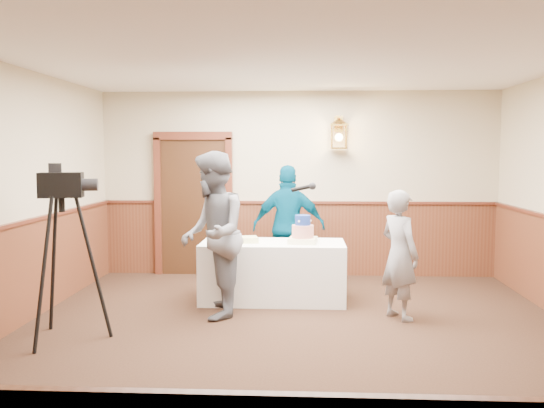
{
  "coord_description": "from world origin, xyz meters",
  "views": [
    {
      "loc": [
        0.08,
        -5.26,
        1.87
      ],
      "look_at": [
        -0.3,
        1.7,
        1.25
      ],
      "focal_mm": 38.0,
      "sensor_mm": 36.0,
      "label": 1
    }
  ],
  "objects": [
    {
      "name": "ground",
      "position": [
        0.0,
        0.0,
        0.0
      ],
      "size": [
        7.0,
        7.0,
        0.0
      ],
      "primitive_type": "plane",
      "color": "black",
      "rests_on": "ground"
    },
    {
      "name": "display_table",
      "position": [
        -0.3,
        1.9,
        0.38
      ],
      "size": [
        1.8,
        0.8,
        0.75
      ],
      "primitive_type": "cube",
      "color": "white",
      "rests_on": "ground"
    },
    {
      "name": "interviewer",
      "position": [
        -0.95,
        1.16,
        0.95
      ],
      "size": [
        1.61,
        1.03,
        1.89
      ],
      "rotation": [
        0.0,
        0.0,
        -1.39
      ],
      "color": "slate",
      "rests_on": "ground"
    },
    {
      "name": "tv_camera_rig",
      "position": [
        -2.3,
        0.26,
        0.75
      ],
      "size": [
        0.66,
        0.61,
        1.68
      ],
      "rotation": [
        0.0,
        0.0,
        0.23
      ],
      "color": "black",
      "rests_on": "ground"
    },
    {
      "name": "baker",
      "position": [
        1.16,
        1.18,
        0.73
      ],
      "size": [
        0.58,
        0.64,
        1.46
      ],
      "primitive_type": "imported",
      "rotation": [
        0.0,
        0.0,
        2.15
      ],
      "color": "gray",
      "rests_on": "ground"
    },
    {
      "name": "sheet_cake_yellow",
      "position": [
        -0.66,
        1.86,
        0.78
      ],
      "size": [
        0.38,
        0.32,
        0.07
      ],
      "primitive_type": "cube",
      "rotation": [
        0.0,
        0.0,
        0.23
      ],
      "color": "#E1E488",
      "rests_on": "display_table"
    },
    {
      "name": "tiered_cake",
      "position": [
        0.07,
        1.85,
        0.89
      ],
      "size": [
        0.38,
        0.38,
        0.35
      ],
      "rotation": [
        0.0,
        0.0,
        -0.13
      ],
      "color": "#FFFAC6",
      "rests_on": "display_table"
    },
    {
      "name": "assistant_p",
      "position": [
        -0.12,
        2.65,
        0.85
      ],
      "size": [
        1.0,
        0.43,
        1.7
      ],
      "primitive_type": "imported",
      "rotation": [
        0.0,
        0.0,
        3.15
      ],
      "color": "#00415E",
      "rests_on": "ground"
    },
    {
      "name": "room_shell",
      "position": [
        -0.05,
        0.45,
        1.52
      ],
      "size": [
        6.02,
        7.02,
        2.81
      ],
      "color": "#C0B390",
      "rests_on": "ground"
    },
    {
      "name": "sheet_cake_green",
      "position": [
        -0.93,
        2.07,
        0.79
      ],
      "size": [
        0.33,
        0.27,
        0.07
      ],
      "primitive_type": "cube",
      "rotation": [
        0.0,
        0.0,
        0.09
      ],
      "color": "#B2F1AA",
      "rests_on": "display_table"
    }
  ]
}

